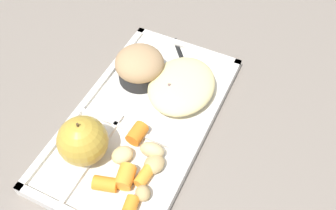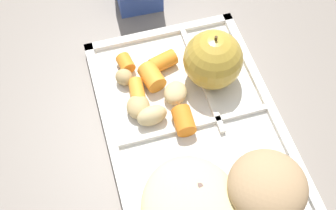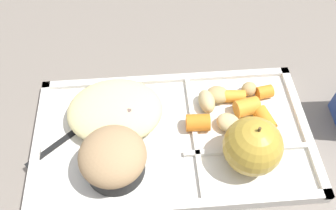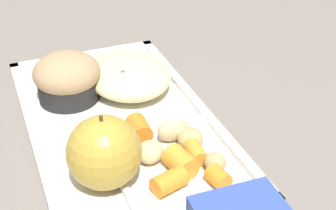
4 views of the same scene
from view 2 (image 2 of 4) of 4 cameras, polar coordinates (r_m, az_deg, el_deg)
name	(u,v)px [view 2 (image 2 of 4)]	position (r m, az deg, el deg)	size (l,w,h in m)	color
ground	(201,153)	(0.57, 4.19, -6.19)	(6.00, 6.00, 0.00)	slate
lunch_tray	(201,150)	(0.56, 4.23, -5.76)	(0.40, 0.22, 0.02)	silver
green_apple	(213,60)	(0.58, 5.78, 5.78)	(0.08, 0.08, 0.08)	#B79333
bran_muffin	(266,189)	(0.51, 12.46, -10.48)	(0.09, 0.09, 0.06)	black
carrot_slice_near_corner	(184,121)	(0.56, 2.02, -2.01)	(0.03, 0.03, 0.03)	orange
carrot_slice_tilted	(152,77)	(0.60, -2.08, 3.63)	(0.03, 0.03, 0.03)	orange
carrot_slice_large	(163,61)	(0.62, -0.63, 5.60)	(0.02, 0.02, 0.04)	orange
carrot_slice_diagonal	(126,63)	(0.62, -5.44, 5.34)	(0.02, 0.02, 0.02)	orange
carrot_slice_back	(137,92)	(0.59, -3.95, 1.63)	(0.02, 0.02, 0.04)	orange
potato_chunk_wedge	(152,116)	(0.56, -2.05, -1.35)	(0.04, 0.02, 0.03)	tan
potato_chunk_golden	(124,77)	(0.60, -5.62, 3.57)	(0.02, 0.02, 0.02)	tan
potato_chunk_browned	(175,93)	(0.59, 0.96, 1.58)	(0.04, 0.03, 0.02)	tan
potato_chunk_large	(138,106)	(0.58, -3.84, -0.19)	(0.03, 0.04, 0.02)	tan
meatball_center	(198,194)	(0.51, 3.87, -11.25)	(0.04, 0.04, 0.04)	brown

